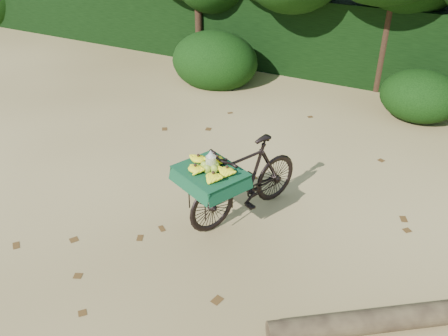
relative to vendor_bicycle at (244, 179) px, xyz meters
The scene contains 6 objects.
ground 0.63m from the vendor_bicycle, 18.94° to the left, with size 80.00×80.00×0.00m, color tan.
vendor_bicycle is the anchor object (origin of this frame).
fallen_log 2.77m from the vendor_bicycle, 18.08° to the right, with size 0.26×0.26×3.54m, color brown.
hedge_backdrop 6.38m from the vendor_bicycle, 88.12° to the left, with size 26.00×1.80×1.80m, color black.
bush_clumps 4.43m from the vendor_bicycle, 80.79° to the left, with size 8.80×1.70×0.90m, color black, non-canonical shape.
leaf_litter 0.95m from the vendor_bicycle, 73.87° to the left, with size 7.00×7.30×0.01m, color #503315, non-canonical shape.
Camera 1 is at (2.02, -5.01, 4.07)m, focal length 38.00 mm.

